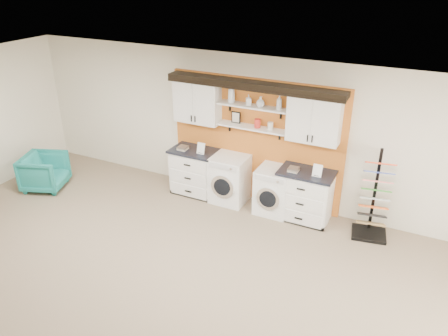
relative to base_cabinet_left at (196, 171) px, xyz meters
The scene contains 22 objects.
floor 3.84m from the base_cabinet_left, 72.76° to the right, with size 10.00×10.00×0.00m, color #8B785D.
ceiling 4.47m from the base_cabinet_left, 72.76° to the right, with size 10.00×10.00×0.00m, color white.
wall_back 1.51m from the base_cabinet_left, 17.63° to the left, with size 10.00×10.00×0.00m, color silver.
accent_panel 1.39m from the base_cabinet_left, 16.00° to the left, with size 3.40×0.07×2.40m, color #C06520.
upper_cabinet_left 1.42m from the base_cabinet_left, 90.00° to the left, with size 0.90×0.35×0.84m.
upper_cabinet_right 2.67m from the base_cabinet_left, ahead, with size 0.90×0.35×0.84m.
shelf_lower 1.56m from the base_cabinet_left, ahead, with size 1.32×0.28×0.03m, color white.
shelf_upper 1.86m from the base_cabinet_left, ahead, with size 1.32×0.28×0.03m, color white.
crown_molding 2.19m from the base_cabinet_left, ahead, with size 3.30×0.41×0.13m.
picture_frame 1.44m from the base_cabinet_left, 14.85° to the left, with size 0.18×0.02×0.22m.
canister_red 1.70m from the base_cabinet_left, ahead, with size 0.11×0.11×0.16m, color red.
canister_cream 1.88m from the base_cabinet_left, ahead, with size 0.10×0.10×0.14m, color silver.
base_cabinet_left is the anchor object (origin of this frame).
base_cabinet_right 2.26m from the base_cabinet_left, ahead, with size 0.97×0.66×0.95m.
washer 0.77m from the base_cabinet_left, ahead, with size 0.67×0.71×0.93m.
dryer 1.68m from the base_cabinet_left, ahead, with size 0.63×0.71×0.88m.
sample_rack 3.44m from the base_cabinet_left, ahead, with size 0.64×0.56×1.56m.
armchair 3.12m from the base_cabinet_left, 156.93° to the right, with size 0.78×0.80×0.73m, color #197E78.
soap_bottle_a 1.80m from the base_cabinet_left, 12.69° to the left, with size 0.13×0.13×0.34m, color silver.
soap_bottle_b 1.90m from the base_cabinet_left, ahead, with size 0.08×0.09×0.19m, color silver.
soap_bottle_c 2.03m from the base_cabinet_left, ahead, with size 0.14×0.14×0.19m, color silver.
soap_bottle_d 2.29m from the base_cabinet_left, ahead, with size 0.10×0.10×0.26m, color silver.
Camera 1 is at (2.85, -3.14, 4.32)m, focal length 35.00 mm.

